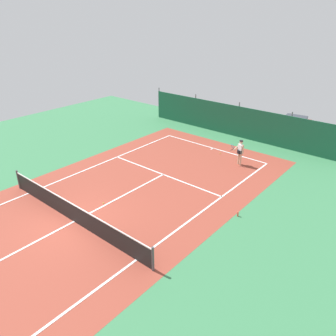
% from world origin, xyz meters
% --- Properties ---
extents(ground_plane, '(36.00, 36.00, 0.00)m').
position_xyz_m(ground_plane, '(0.00, 0.00, 0.00)').
color(ground_plane, '#387A4C').
extents(court_surface, '(11.02, 26.60, 0.01)m').
position_xyz_m(court_surface, '(0.00, 0.00, 0.00)').
color(court_surface, brown).
rests_on(court_surface, ground).
extents(tennis_net, '(10.12, 0.10, 1.10)m').
position_xyz_m(tennis_net, '(0.00, 0.00, 0.51)').
color(tennis_net, black).
rests_on(tennis_net, ground).
extents(back_fence, '(16.30, 0.98, 2.70)m').
position_xyz_m(back_fence, '(-0.00, 15.68, 0.67)').
color(back_fence, '#195138').
rests_on(back_fence, ground).
extents(tennis_player, '(0.85, 0.64, 1.64)m').
position_xyz_m(tennis_player, '(2.77, 10.63, 0.96)').
color(tennis_player, '#D8AD8C').
rests_on(tennis_player, ground).
extents(tennis_ball_near_player, '(0.07, 0.07, 0.07)m').
position_xyz_m(tennis_ball_near_player, '(0.91, 11.37, 0.03)').
color(tennis_ball_near_player, '#CCDB33').
rests_on(tennis_ball_near_player, ground).
extents(tennis_ball_midcourt, '(0.07, 0.07, 0.07)m').
position_xyz_m(tennis_ball_midcourt, '(-0.18, 1.92, 0.03)').
color(tennis_ball_midcourt, '#CCDB33').
rests_on(tennis_ball_midcourt, ground).
extents(parked_car, '(2.37, 4.38, 1.68)m').
position_xyz_m(parked_car, '(3.53, 17.47, 0.84)').
color(parked_car, maroon).
rests_on(parked_car, ground).
extents(water_bottle, '(0.08, 0.08, 0.24)m').
position_xyz_m(water_bottle, '(5.65, 5.33, 0.12)').
color(water_bottle, '#D84C38').
rests_on(water_bottle, ground).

